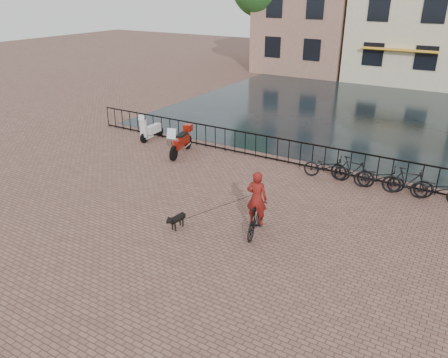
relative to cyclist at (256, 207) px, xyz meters
The scene contains 12 objects.
ground 2.96m from the cyclist, 119.94° to the right, with size 100.00×100.00×0.00m, color brown.
canal_water 14.94m from the cyclist, 95.43° to the left, with size 20.00×20.00×0.00m, color black.
railing 5.74m from the cyclist, 104.28° to the left, with size 20.00×0.05×1.02m.
cyclist is the anchor object (origin of this frame).
dog 2.40m from the cyclist, 156.60° to the right, with size 0.31×0.76×0.50m.
motorcycle 7.13m from the cyclist, 144.09° to the left, with size 0.92×2.06×1.43m.
scooter 9.62m from the cyclist, 147.98° to the left, with size 0.46×1.48×1.36m.
parked_bike_0 4.98m from the cyclist, 85.51° to the left, with size 0.60×1.72×0.90m, color black.
parked_bike_1 5.14m from the cyclist, 74.87° to the left, with size 0.47×1.66×1.00m, color black.
parked_bike_2 5.47m from the cyclist, 65.19° to the left, with size 0.60×1.72×0.90m, color black.
parked_bike_3 5.93m from the cyclist, 56.80° to the left, with size 0.47×1.66×1.00m, color black.
parked_bike_4 6.50m from the cyclist, 49.76° to the left, with size 0.60×1.72×0.90m, color black.
Camera 1 is at (6.35, -7.41, 6.56)m, focal length 35.00 mm.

